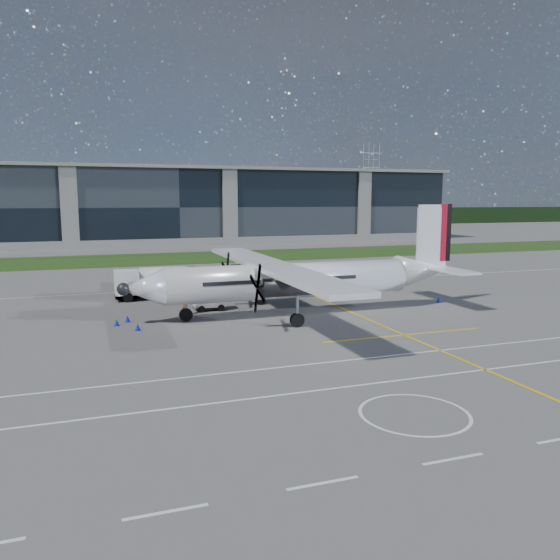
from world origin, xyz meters
TOP-DOWN VIEW (x-y plane):
  - ground at (0.00, 40.00)m, footprint 400.00×400.00m
  - grass_strip at (0.00, 48.00)m, footprint 400.00×18.00m
  - terminal_building at (0.00, 80.00)m, footprint 120.00×20.00m
  - tree_line at (0.00, 140.00)m, footprint 400.00×6.00m
  - pylon_east at (85.00, 150.00)m, footprint 9.00×4.60m
  - yellow_taxiway_centerline at (3.00, 10.00)m, footprint 0.20×70.00m
  - white_lane_line at (0.00, -14.00)m, footprint 90.00×0.15m
  - turboprop_aircraft at (-0.90, 3.10)m, footprint 27.89×28.92m
  - fuel_tanker_truck at (-11.75, 13.58)m, footprint 7.71×2.51m
  - baggage_tug at (-7.65, 6.66)m, footprint 2.70×1.62m
  - ground_crew_person at (-9.81, 5.55)m, footprint 0.64×0.88m
  - safety_cone_tail at (12.36, 3.37)m, footprint 0.36×0.36m
  - safety_cone_fwd at (-15.19, 3.25)m, footprint 0.36×0.36m
  - safety_cone_nose_port at (-13.87, 1.30)m, footprint 0.36×0.36m
  - safety_cone_stbdwing at (-2.99, 18.01)m, footprint 0.36×0.36m
  - safety_cone_nose_stbd at (-14.36, 4.29)m, footprint 0.36×0.36m

SIDE VIEW (x-z plane):
  - ground at x=0.00m, z-range 0.00..0.00m
  - yellow_taxiway_centerline at x=3.00m, z-range 0.00..0.01m
  - white_lane_line at x=0.00m, z-range 0.00..0.01m
  - grass_strip at x=0.00m, z-range 0.00..0.04m
  - safety_cone_tail at x=12.36m, z-range 0.00..0.50m
  - safety_cone_fwd at x=-15.19m, z-range 0.00..0.50m
  - safety_cone_nose_port at x=-13.87m, z-range 0.00..0.50m
  - safety_cone_stbdwing at x=-2.99m, z-range 0.00..0.50m
  - safety_cone_nose_stbd at x=-14.36m, z-range 0.00..0.50m
  - baggage_tug at x=-7.65m, z-range 0.00..1.62m
  - ground_crew_person at x=-9.81m, z-range 0.00..2.14m
  - fuel_tanker_truck at x=-11.75m, z-range 0.00..2.89m
  - tree_line at x=0.00m, z-range 0.00..6.00m
  - turboprop_aircraft at x=-0.90m, z-range 0.00..8.68m
  - terminal_building at x=0.00m, z-range 0.00..15.00m
  - pylon_east at x=85.00m, z-range 0.00..30.00m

